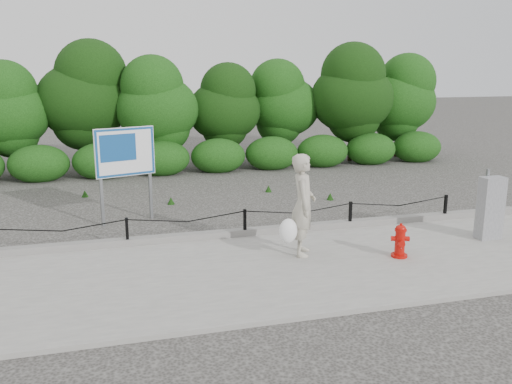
{
  "coord_description": "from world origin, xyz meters",
  "views": [
    {
      "loc": [
        -2.77,
        -10.96,
        3.73
      ],
      "look_at": [
        0.31,
        0.2,
        1.0
      ],
      "focal_mm": 38.0,
      "sensor_mm": 36.0,
      "label": 1
    }
  ],
  "objects_px": {
    "pedestrian": "(302,206)",
    "advertising_sign": "(125,156)",
    "utility_cabinet": "(490,208)",
    "fire_hydrant": "(400,241)"
  },
  "relations": [
    {
      "from": "fire_hydrant",
      "to": "advertising_sign",
      "type": "height_order",
      "value": "advertising_sign"
    },
    {
      "from": "utility_cabinet",
      "to": "pedestrian",
      "type": "bearing_deg",
      "value": 176.82
    },
    {
      "from": "pedestrian",
      "to": "advertising_sign",
      "type": "xyz_separation_m",
      "value": [
        -3.19,
        3.44,
        0.57
      ]
    },
    {
      "from": "fire_hydrant",
      "to": "utility_cabinet",
      "type": "distance_m",
      "value": 2.51
    },
    {
      "from": "utility_cabinet",
      "to": "advertising_sign",
      "type": "bearing_deg",
      "value": 152.84
    },
    {
      "from": "utility_cabinet",
      "to": "advertising_sign",
      "type": "height_order",
      "value": "advertising_sign"
    },
    {
      "from": "fire_hydrant",
      "to": "advertising_sign",
      "type": "relative_size",
      "value": 0.29
    },
    {
      "from": "advertising_sign",
      "to": "utility_cabinet",
      "type": "bearing_deg",
      "value": -43.09
    },
    {
      "from": "fire_hydrant",
      "to": "advertising_sign",
      "type": "distance_m",
      "value": 6.56
    },
    {
      "from": "fire_hydrant",
      "to": "advertising_sign",
      "type": "xyz_separation_m",
      "value": [
        -4.97,
        4.09,
        1.22
      ]
    }
  ]
}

